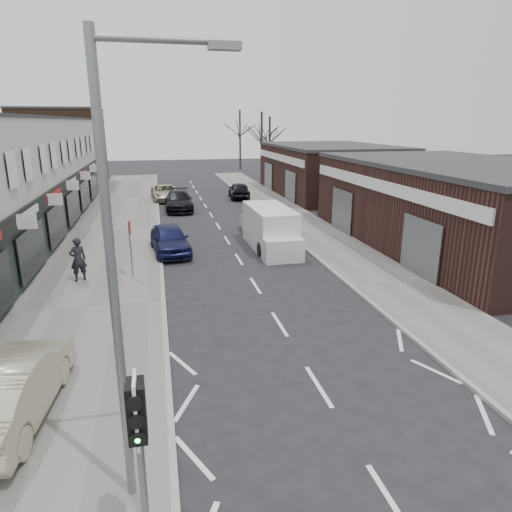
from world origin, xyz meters
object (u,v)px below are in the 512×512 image
street_lamp (122,262)px  pedestrian (78,259)px  sedan_on_pavement (9,388)px  parked_car_left_a (170,239)px  parked_car_right_b (239,190)px  parked_car_right_a (260,223)px  white_van (271,229)px  warning_sign (130,231)px  traffic_light (138,425)px  parked_car_left_c (165,193)px  parked_car_left_b (179,201)px

street_lamp → pedestrian: (-2.90, 12.73, -3.53)m
sedan_on_pavement → parked_car_left_a: sedan_on_pavement is taller
street_lamp → parked_car_right_b: street_lamp is taller
pedestrian → parked_car_right_a: size_ratio=0.43×
street_lamp → white_van: street_lamp is taller
warning_sign → parked_car_left_a: size_ratio=0.59×
traffic_light → parked_car_left_c: 35.63m
white_van → warning_sign: bearing=-153.7°
sedan_on_pavement → parked_car_left_c: (4.30, 31.47, -0.23)m
pedestrian → parked_car_left_a: size_ratio=0.43×
street_lamp → sedan_on_pavement: size_ratio=1.66×
street_lamp → parked_car_left_b: 29.56m
pedestrian → parked_car_right_b: pedestrian is taller
sedan_on_pavement → white_van: bearing=-119.5°
pedestrian → parked_car_right_b: size_ratio=0.44×
traffic_light → parked_car_left_c: (1.19, 35.57, -1.73)m
pedestrian → parked_car_left_b: bearing=-131.8°
pedestrian → parked_car_left_a: 5.70m
street_lamp → pedestrian: 13.53m
warning_sign → parked_car_left_a: warning_sign is taller
warning_sign → parked_car_right_b: warning_sign is taller
warning_sign → sedan_on_pavement: size_ratio=0.56×
traffic_light → parked_car_right_b: traffic_light is taller
pedestrian → white_van: bearing=177.6°
parked_car_left_a → parked_car_right_a: (5.60, 3.00, -0.03)m
pedestrian → parked_car_left_a: (4.03, 4.02, -0.31)m
sedan_on_pavement → parked_car_right_a: sedan_on_pavement is taller
parked_car_left_b → parked_car_right_a: size_ratio=1.15×
parked_car_right_a → parked_car_left_a: bearing=25.4°
parked_car_left_a → parked_car_left_b: (1.14, 12.46, -0.02)m
sedan_on_pavement → parked_car_left_b: size_ratio=0.92×
parked_car_left_a → parked_car_right_a: 6.35m
sedan_on_pavement → parked_car_left_c: size_ratio=0.97×
parked_car_right_a → parked_car_right_b: size_ratio=1.04×
sedan_on_pavement → parked_car_left_a: bearing=-100.9°
white_van → pedestrian: 10.30m
parked_car_left_b → parked_car_right_b: size_ratio=1.19×
parked_car_left_a → parked_car_left_b: parked_car_left_a is taller
white_van → parked_car_left_b: white_van is taller
warning_sign → parked_car_right_a: size_ratio=0.60×
parked_car_left_c → white_van: bearing=-76.8°
parked_car_right_b → pedestrian: bearing=67.5°
traffic_light → parked_car_left_b: 30.55m
traffic_light → warning_sign: size_ratio=1.15×
pedestrian → parked_car_left_b: size_ratio=0.37×
traffic_light → parked_car_left_a: (1.00, 17.97, -1.64)m
parked_car_left_a → parked_car_right_a: parked_car_left_a is taller
street_lamp → pedestrian: size_ratio=4.14×
warning_sign → parked_car_left_b: warning_sign is taller
traffic_light → white_van: 19.01m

